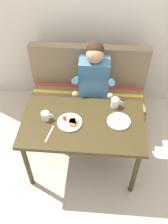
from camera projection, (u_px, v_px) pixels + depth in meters
ground_plane at (83, 163)px, 2.92m from camera, size 8.00×8.00×0.00m
back_wall at (92, 8)px, 2.86m from camera, size 4.40×0.10×2.60m
table at (83, 128)px, 2.45m from camera, size 1.20×0.70×0.73m
couch at (88, 99)px, 3.21m from camera, size 1.44×0.56×1.00m
person at (94, 83)px, 2.79m from camera, size 0.45×0.61×1.21m
plate_breakfast at (70, 122)px, 2.38m from camera, size 0.24×0.24×0.05m
plate_eggs at (119, 121)px, 2.39m from camera, size 0.23×0.23×0.04m
coffee_mug at (46, 116)px, 2.39m from camera, size 0.12×0.08×0.09m
coffee_mug_second at (115, 103)px, 2.51m from camera, size 0.12×0.08×0.10m
knife at (49, 134)px, 2.29m from camera, size 0.05×0.20×0.00m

